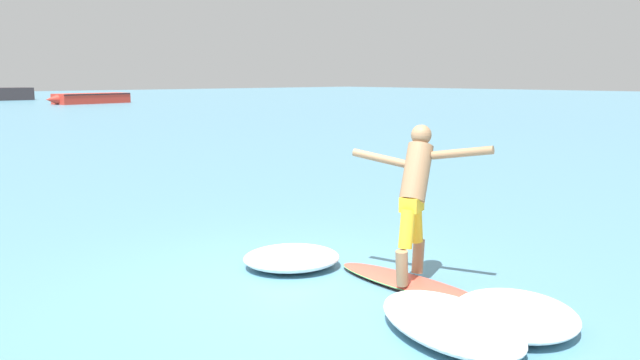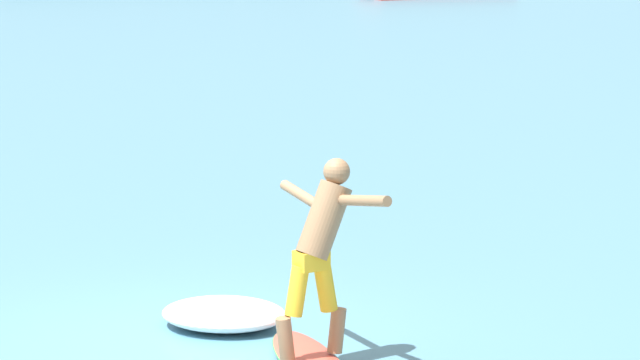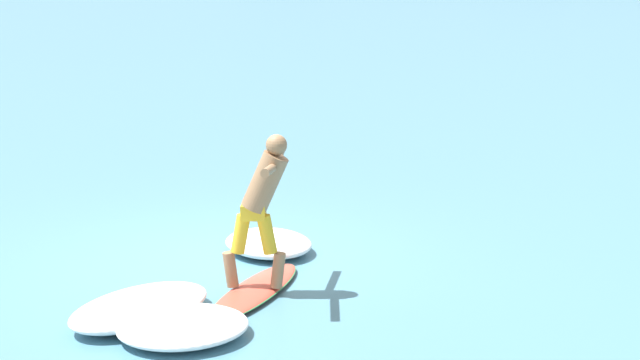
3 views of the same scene
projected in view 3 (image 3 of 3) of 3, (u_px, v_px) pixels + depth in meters
name	position (u px, v px, depth m)	size (l,w,h in m)	color
ground_plane	(217.00, 260.00, 12.75)	(200.00, 200.00, 0.00)	teal
surfboard	(253.00, 292.00, 11.52)	(0.56, 2.16, 0.23)	#D84D3B
surfer	(263.00, 198.00, 11.30)	(0.86, 1.55, 1.69)	#956D4C
wave_foam_at_tail	(140.00, 307.00, 10.84)	(1.40, 1.86, 0.26)	white
wave_foam_at_nose	(268.00, 243.00, 13.01)	(1.51, 1.45, 0.24)	white
wave_foam_beside	(183.00, 326.00, 10.36)	(1.72, 1.72, 0.23)	white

